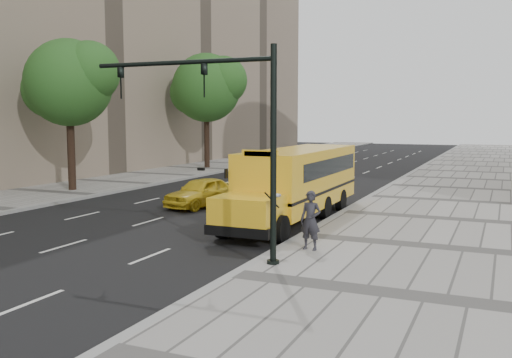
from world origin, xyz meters
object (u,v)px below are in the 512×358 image
at_px(tree_b, 70,82).
at_px(pedestrian, 311,220).
at_px(tree_c, 208,87).
at_px(taxi_near, 201,192).
at_px(school_bus, 298,178).
at_px(taxi_far, 269,174).
at_px(traffic_signal, 229,127).

bearing_deg(tree_b, pedestrian, -26.84).
bearing_deg(tree_c, pedestrian, -55.31).
distance_m(taxi_near, pedestrian, 10.68).
height_order(school_bus, taxi_far, school_bus).
xyz_separation_m(school_bus, traffic_signal, (0.69, -8.03, 2.33)).
relative_size(tree_b, traffic_signal, 1.38).
relative_size(taxi_far, traffic_signal, 0.79).
bearing_deg(taxi_far, pedestrian, -39.66).
relative_size(tree_c, taxi_near, 2.29).
relative_size(tree_b, tree_c, 0.91).
height_order(tree_c, taxi_far, tree_c).
height_order(taxi_near, traffic_signal, traffic_signal).
relative_size(school_bus, traffic_signal, 1.81).
bearing_deg(tree_b, traffic_signal, -35.02).
distance_m(tree_c, pedestrian, 31.15).
xyz_separation_m(tree_c, school_bus, (14.89, -19.25, -5.09)).
distance_m(tree_b, school_bus, 15.87).
relative_size(taxi_far, pedestrian, 2.67).
relative_size(tree_b, taxi_far, 1.74).
relative_size(pedestrian, traffic_signal, 0.30).
height_order(tree_b, taxi_far, tree_b).
bearing_deg(school_bus, tree_c, 127.73).
relative_size(taxi_near, traffic_signal, 0.66).
distance_m(school_bus, traffic_signal, 8.39).
xyz_separation_m(taxi_near, pedestrian, (7.96, -7.11, 0.38)).
distance_m(school_bus, pedestrian, 6.48).
distance_m(taxi_far, pedestrian, 17.67).
relative_size(tree_b, school_bus, 0.76).
bearing_deg(tree_b, taxi_far, 36.23).
relative_size(school_bus, pedestrian, 6.10).
height_order(school_bus, pedestrian, school_bus).
distance_m(taxi_near, traffic_signal, 11.57).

